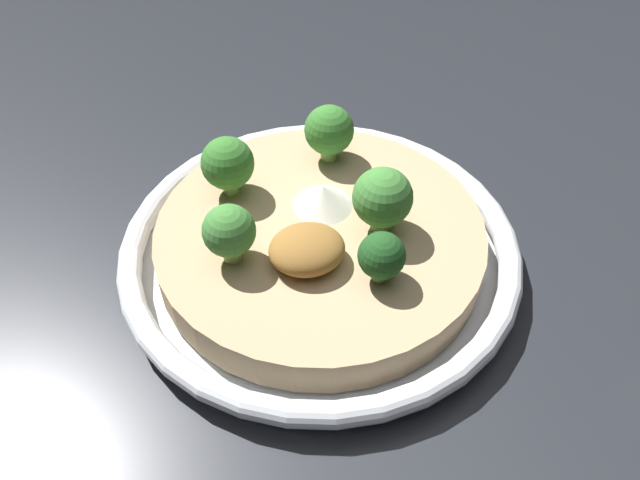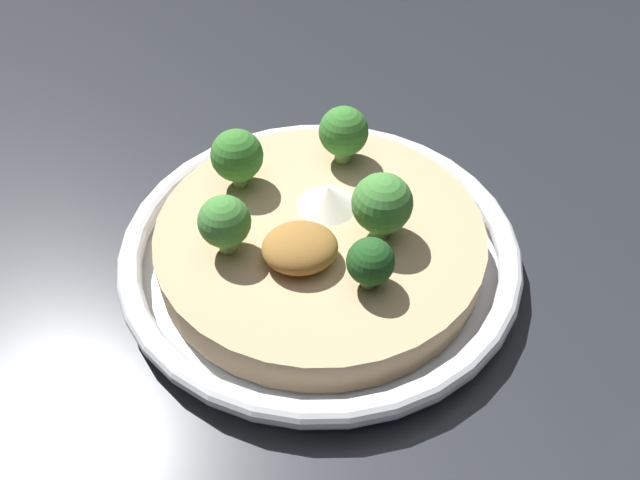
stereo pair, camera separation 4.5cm
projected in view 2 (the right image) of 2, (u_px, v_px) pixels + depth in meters
name	position (u px, v px, depth m)	size (l,w,h in m)	color
ground_plane	(320.00, 261.00, 0.47)	(6.00, 6.00, 0.00)	#23262B
risotto_bowl	(320.00, 245.00, 0.46)	(0.29, 0.29, 0.04)	silver
cheese_sprinkle	(327.00, 196.00, 0.45)	(0.04, 0.04, 0.02)	white
crispy_onion_garnish	(300.00, 247.00, 0.41)	(0.05, 0.05, 0.02)	olive
broccoli_front_left	(225.00, 223.00, 0.41)	(0.04, 0.04, 0.04)	#84A856
broccoli_back_right	(344.00, 132.00, 0.48)	(0.04, 0.04, 0.05)	#759E4C
broccoli_back_left	(237.00, 156.00, 0.46)	(0.04, 0.04, 0.05)	#759E4C
broccoli_front_right	(382.00, 204.00, 0.42)	(0.04, 0.04, 0.05)	#668E47
broccoli_front	(370.00, 262.00, 0.39)	(0.03, 0.03, 0.04)	#668E47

